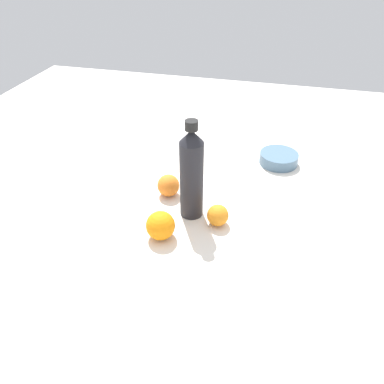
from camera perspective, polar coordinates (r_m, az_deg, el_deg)
The scene contains 6 objects.
ground_plane at distance 1.18m, azimuth 0.22°, elevation -2.48°, with size 2.40×2.40×0.00m, color silver.
water_bottle at distance 1.07m, azimuth 0.00°, elevation 2.81°, with size 0.07×0.07×0.31m.
orange_0 at distance 1.10m, azimuth 3.92°, elevation -3.54°, with size 0.06×0.06×0.06m, color orange.
orange_1 at distance 1.22m, azimuth -3.60°, elevation 1.00°, with size 0.07×0.07×0.07m, color orange.
orange_2 at distance 1.05m, azimuth -4.79°, elevation -5.09°, with size 0.08×0.08×0.08m, color orange.
ceramic_bowl at distance 1.43m, azimuth 13.01°, elevation 5.00°, with size 0.14×0.14×0.04m, color slate.
Camera 1 is at (-0.22, 0.90, 0.73)m, focal length 35.19 mm.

